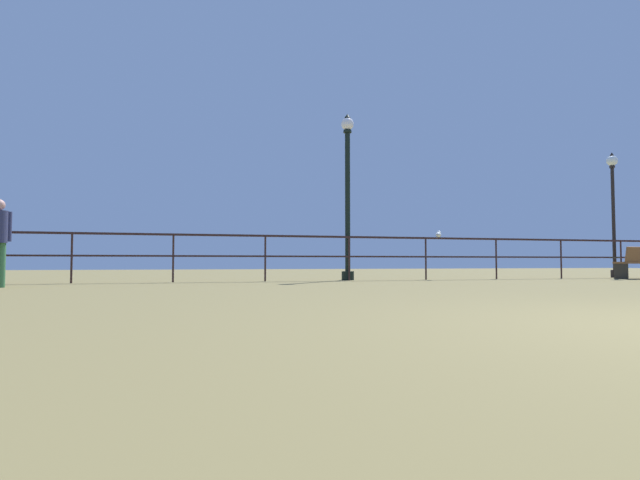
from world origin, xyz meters
The scene contains 4 objects.
pier_railing centered at (0.00, 9.50, 0.80)m, with size 24.84×0.05×1.09m.
lamppost_center centered at (0.04, 9.73, 2.27)m, with size 0.32×0.32×4.20m.
lamppost_right centered at (8.28, 9.73, 2.24)m, with size 0.31×0.31×3.70m.
seagull_on_rail centered at (2.44, 9.51, 1.17)m, with size 0.26×0.33×0.18m.
Camera 1 is at (-3.86, -2.01, 0.44)m, focal length 27.79 mm.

